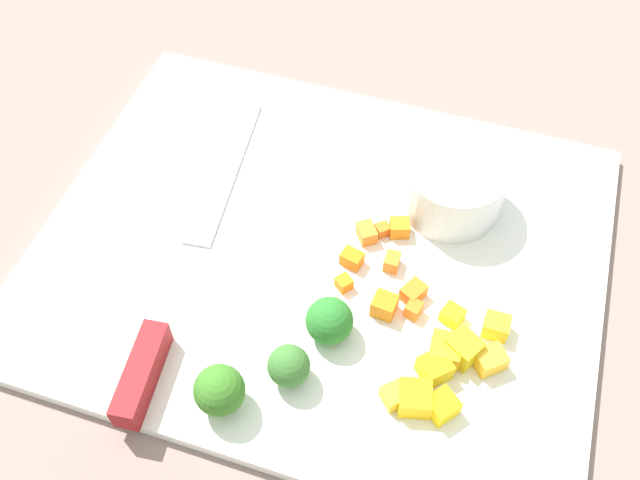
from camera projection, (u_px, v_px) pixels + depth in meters
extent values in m
plane|color=gray|center=(320.00, 255.00, 0.60)|extent=(4.00, 4.00, 0.00)
cube|color=white|center=(320.00, 251.00, 0.59)|extent=(0.46, 0.37, 0.01)
cylinder|color=white|center=(453.00, 186.00, 0.60)|extent=(0.09, 0.09, 0.05)
cube|color=silver|center=(224.00, 169.00, 0.64)|extent=(0.04, 0.17, 0.00)
cube|color=maroon|center=(142.00, 374.00, 0.51)|extent=(0.03, 0.08, 0.02)
cube|color=orange|center=(399.00, 228.00, 0.59)|extent=(0.02, 0.02, 0.01)
cube|color=orange|center=(352.00, 258.00, 0.58)|extent=(0.02, 0.02, 0.01)
cube|color=orange|center=(384.00, 305.00, 0.55)|extent=(0.02, 0.02, 0.02)
cube|color=orange|center=(367.00, 233.00, 0.59)|extent=(0.02, 0.02, 0.01)
cube|color=orange|center=(334.00, 309.00, 0.55)|extent=(0.02, 0.02, 0.01)
cube|color=orange|center=(413.00, 309.00, 0.55)|extent=(0.01, 0.01, 0.01)
cube|color=orange|center=(392.00, 261.00, 0.57)|extent=(0.01, 0.02, 0.01)
cube|color=orange|center=(344.00, 283.00, 0.56)|extent=(0.02, 0.02, 0.01)
cube|color=orange|center=(382.00, 230.00, 0.59)|extent=(0.02, 0.02, 0.01)
cube|color=orange|center=(413.00, 292.00, 0.56)|extent=(0.02, 0.02, 0.01)
cube|color=yellow|center=(452.00, 315.00, 0.55)|extent=(0.02, 0.02, 0.01)
cube|color=yellow|center=(442.00, 406.00, 0.50)|extent=(0.03, 0.03, 0.02)
cube|color=yellow|center=(445.00, 351.00, 0.52)|extent=(0.02, 0.02, 0.02)
cube|color=yellow|center=(496.00, 326.00, 0.54)|extent=(0.02, 0.02, 0.02)
cube|color=yellow|center=(396.00, 395.00, 0.51)|extent=(0.02, 0.02, 0.01)
cube|color=yellow|center=(463.00, 349.00, 0.52)|extent=(0.03, 0.03, 0.02)
cube|color=yellow|center=(490.00, 360.00, 0.52)|extent=(0.03, 0.03, 0.02)
cube|color=yellow|center=(434.00, 368.00, 0.52)|extent=(0.03, 0.03, 0.02)
cube|color=yellow|center=(415.00, 398.00, 0.50)|extent=(0.03, 0.03, 0.02)
cylinder|color=#96B35F|center=(289.00, 374.00, 0.52)|extent=(0.01, 0.01, 0.01)
sphere|color=#3A6F2E|center=(289.00, 366.00, 0.51)|extent=(0.03, 0.03, 0.03)
cylinder|color=#8FBD62|center=(329.00, 330.00, 0.54)|extent=(0.01, 0.01, 0.01)
sphere|color=#297529|center=(329.00, 321.00, 0.53)|extent=(0.04, 0.04, 0.04)
cylinder|color=#8DB259|center=(222.00, 399.00, 0.50)|extent=(0.01, 0.01, 0.01)
sphere|color=#387423|center=(219.00, 390.00, 0.49)|extent=(0.04, 0.04, 0.04)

